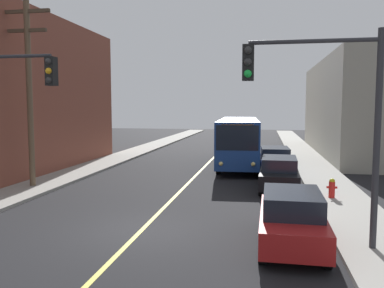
# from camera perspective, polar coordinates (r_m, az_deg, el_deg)

# --- Properties ---
(ground_plane) EXTENTS (120.00, 120.00, 0.00)m
(ground_plane) POSITION_cam_1_polar(r_m,az_deg,el_deg) (13.56, -7.24, -12.16)
(ground_plane) COLOR black
(sidewalk_left) EXTENTS (2.50, 90.00, 0.15)m
(sidewalk_left) POSITION_cam_1_polar(r_m,az_deg,el_deg) (25.28, -16.21, -3.97)
(sidewalk_left) COLOR gray
(sidewalk_left) RESTS_ON ground
(sidewalk_right) EXTENTS (2.50, 90.00, 0.15)m
(sidewalk_right) POSITION_cam_1_polar(r_m,az_deg,el_deg) (22.93, 18.46, -4.97)
(sidewalk_right) COLOR gray
(sidewalk_right) RESTS_ON ground
(lane_stripe_center) EXTENTS (0.16, 60.00, 0.01)m
(lane_stripe_center) POSITION_cam_1_polar(r_m,az_deg,el_deg) (27.90, 2.01, -3.04)
(lane_stripe_center) COLOR #D8CC4C
(lane_stripe_center) RESTS_ON ground
(city_bus) EXTENTS (3.11, 12.24, 3.20)m
(city_bus) POSITION_cam_1_polar(r_m,az_deg,el_deg) (28.22, 6.67, 0.73)
(city_bus) COLOR navy
(city_bus) RESTS_ON ground
(parked_car_red) EXTENTS (1.87, 4.43, 1.62)m
(parked_car_red) POSITION_cam_1_polar(r_m,az_deg,el_deg) (12.18, 14.02, -10.17)
(parked_car_red) COLOR maroon
(parked_car_red) RESTS_ON ground
(parked_car_black) EXTENTS (1.93, 4.45, 1.62)m
(parked_car_black) POSITION_cam_1_polar(r_m,az_deg,el_deg) (19.99, 12.29, -4.07)
(parked_car_black) COLOR black
(parked_car_black) RESTS_ON ground
(parked_car_blue) EXTENTS (1.97, 4.47, 1.62)m
(parked_car_blue) POSITION_cam_1_polar(r_m,az_deg,el_deg) (24.78, 11.71, -2.25)
(parked_car_blue) COLOR navy
(parked_car_blue) RESTS_ON ground
(utility_pole_near) EXTENTS (2.40, 0.28, 9.08)m
(utility_pole_near) POSITION_cam_1_polar(r_m,az_deg,el_deg) (21.26, -22.18, 7.92)
(utility_pole_near) COLOR brown
(utility_pole_near) RESTS_ON sidewalk_left
(traffic_signal_left_corner) EXTENTS (3.75, 0.48, 6.00)m
(traffic_signal_left_corner) POSITION_cam_1_polar(r_m,az_deg,el_deg) (16.06, -25.43, 5.67)
(traffic_signal_left_corner) COLOR #2D2D33
(traffic_signal_left_corner) RESTS_ON sidewalk_left
(traffic_signal_right_corner) EXTENTS (3.75, 0.48, 6.00)m
(traffic_signal_right_corner) POSITION_cam_1_polar(r_m,az_deg,el_deg) (11.63, 17.70, 6.26)
(traffic_signal_right_corner) COLOR #2D2D33
(traffic_signal_right_corner) RESTS_ON sidewalk_right
(fire_hydrant) EXTENTS (0.44, 0.26, 0.84)m
(fire_hydrant) POSITION_cam_1_polar(r_m,az_deg,el_deg) (18.37, 19.30, -5.90)
(fire_hydrant) COLOR red
(fire_hydrant) RESTS_ON sidewalk_right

